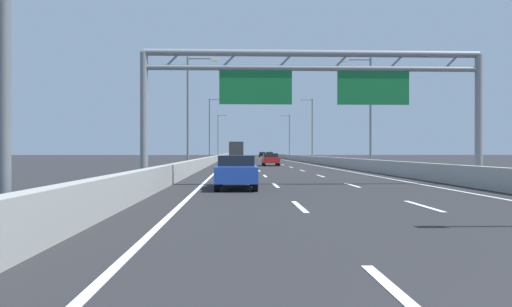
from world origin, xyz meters
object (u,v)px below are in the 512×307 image
object	(u,v)px
orange_car	(269,155)
streetlamp_right_mid	(368,106)
blue_car	(236,171)
red_car	(271,159)
sign_gantry	(314,83)
streetlamp_left_mid	(191,106)
streetlamp_left_far	(211,126)
box_truck	(236,151)
streetlamp_left_distant	(219,134)
streetlamp_right_far	(311,126)
streetlamp_right_distant	(288,134)
yellow_car	(238,156)
black_car	(262,155)

from	to	relation	value
orange_car	streetlamp_right_mid	bearing A→B (deg)	-87.02
streetlamp_right_mid	blue_car	world-z (taller)	streetlamp_right_mid
red_car	sign_gantry	bearing A→B (deg)	-90.19
streetlamp_left_mid	streetlamp_left_far	size ratio (longest dim) A/B	1.00
sign_gantry	streetlamp_left_far	distance (m)	52.32
blue_car	streetlamp_left_far	bearing A→B (deg)	94.09
box_truck	sign_gantry	bearing A→B (deg)	-86.43
streetlamp_left_distant	orange_car	bearing A→B (deg)	27.81
orange_car	blue_car	world-z (taller)	orange_car
streetlamp_right_far	streetlamp_left_distant	bearing A→B (deg)	114.26
sign_gantry	red_car	bearing A→B (deg)	89.81
streetlamp_left_mid	streetlamp_right_far	size ratio (longest dim) A/B	1.00
streetlamp_right_distant	orange_car	world-z (taller)	streetlamp_right_distant
streetlamp_right_distant	blue_car	size ratio (longest dim) A/B	2.10
orange_car	yellow_car	distance (m)	17.84
blue_car	streetlamp_right_distant	bearing A→B (deg)	82.72
blue_car	orange_car	bearing A→B (deg)	85.47
streetlamp_left_distant	blue_car	xyz separation A→B (m)	(3.84, -86.86, -4.66)
streetlamp_left_mid	streetlamp_right_mid	size ratio (longest dim) A/B	1.00
streetlamp_left_distant	yellow_car	distance (m)	12.06
streetlamp_left_far	black_car	xyz separation A→B (m)	(10.84, 64.34, -4.66)
orange_car	red_car	bearing A→B (deg)	-93.52
streetlamp_left_far	streetlamp_right_far	distance (m)	14.93
orange_car	streetlamp_right_far	bearing A→B (deg)	-84.51
black_car	streetlamp_left_far	bearing A→B (deg)	-99.57
sign_gantry	streetlamp_left_mid	size ratio (longest dim) A/B	1.70
streetlamp_right_mid	streetlamp_left_far	distance (m)	36.34
streetlamp_left_far	box_truck	distance (m)	9.94
streetlamp_right_far	streetlamp_right_distant	xyz separation A→B (m)	(0.00, 33.13, 0.00)
box_truck	black_car	bearing A→B (deg)	82.74
sign_gantry	orange_car	size ratio (longest dim) A/B	3.58
sign_gantry	box_truck	size ratio (longest dim) A/B	1.99
black_car	yellow_car	bearing A→B (deg)	-99.41
black_car	blue_car	distance (m)	118.27
orange_car	box_truck	distance (m)	31.50
red_car	streetlamp_left_mid	bearing A→B (deg)	-118.92
box_truck	yellow_car	bearing A→B (deg)	89.10
red_car	yellow_car	size ratio (longest dim) A/B	1.00
streetlamp_left_mid	orange_car	distance (m)	73.17
streetlamp_left_far	box_truck	xyz separation A→B (m)	(3.72, 8.44, -3.70)
streetlamp_left_mid	red_car	distance (m)	16.37
streetlamp_left_far	streetlamp_right_far	bearing A→B (deg)	0.00
blue_car	sign_gantry	bearing A→B (deg)	28.14
streetlamp_right_distant	streetlamp_right_far	bearing A→B (deg)	-90.00
streetlamp_left_far	streetlamp_right_far	xyz separation A→B (m)	(14.93, 0.00, 0.00)
streetlamp_left_mid	streetlamp_right_mid	xyz separation A→B (m)	(14.93, 0.00, 0.00)
streetlamp_right_mid	streetlamp_left_distant	distance (m)	67.93
yellow_car	red_car	bearing A→B (deg)	-85.06
orange_car	box_truck	xyz separation A→B (m)	(-7.46, -30.59, 0.94)
streetlamp_left_far	streetlamp_right_distant	world-z (taller)	same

